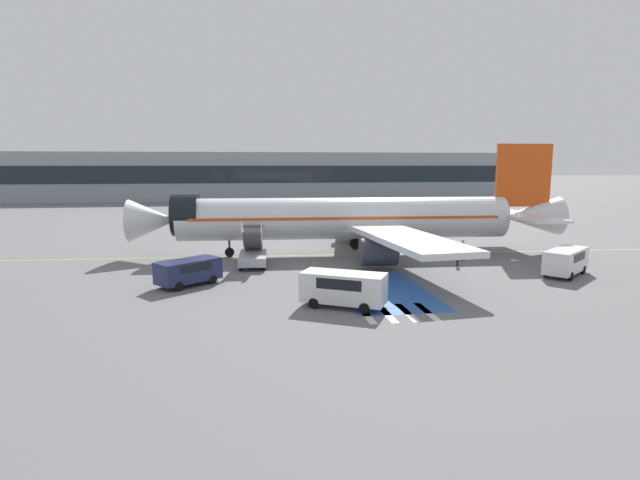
# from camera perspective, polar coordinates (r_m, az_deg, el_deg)

# --- Properties ---
(ground_plane) EXTENTS (600.00, 600.00, 0.00)m
(ground_plane) POSITION_cam_1_polar(r_m,az_deg,el_deg) (46.28, 3.85, -1.82)
(ground_plane) COLOR slate
(apron_leadline_yellow) EXTENTS (74.26, 3.72, 0.01)m
(apron_leadline_yellow) POSITION_cam_1_polar(r_m,az_deg,el_deg) (46.87, 2.77, -1.67)
(apron_leadline_yellow) COLOR gold
(apron_leadline_yellow) RESTS_ON ground_plane
(apron_stand_patch_blue) EXTENTS (5.79, 11.34, 0.01)m
(apron_stand_patch_blue) POSITION_cam_1_polar(r_m,az_deg,el_deg) (34.16, 7.12, -5.66)
(apron_stand_patch_blue) COLOR #2856A8
(apron_stand_patch_blue) RESTS_ON ground_plane
(apron_walkway_bar_0) EXTENTS (0.44, 3.60, 0.01)m
(apron_walkway_bar_0) POSITION_cam_1_polar(r_m,az_deg,el_deg) (28.67, 5.28, -8.44)
(apron_walkway_bar_0) COLOR silver
(apron_walkway_bar_0) RESTS_ON ground_plane
(apron_walkway_bar_1) EXTENTS (0.44, 3.60, 0.01)m
(apron_walkway_bar_1) POSITION_cam_1_polar(r_m,az_deg,el_deg) (28.97, 7.61, -8.30)
(apron_walkway_bar_1) COLOR silver
(apron_walkway_bar_1) RESTS_ON ground_plane
(apron_walkway_bar_2) EXTENTS (0.44, 3.60, 0.01)m
(apron_walkway_bar_2) POSITION_cam_1_polar(r_m,az_deg,el_deg) (29.32, 9.89, -8.15)
(apron_walkway_bar_2) COLOR silver
(apron_walkway_bar_2) RESTS_ON ground_plane
(apron_walkway_bar_3) EXTENTS (0.44, 3.60, 0.01)m
(apron_walkway_bar_3) POSITION_cam_1_polar(r_m,az_deg,el_deg) (29.70, 12.11, -7.99)
(apron_walkway_bar_3) COLOR silver
(apron_walkway_bar_3) RESTS_ON ground_plane
(airliner) EXTENTS (40.44, 34.24, 10.31)m
(airliner) POSITION_cam_1_polar(r_m,az_deg,el_deg) (46.48, 3.62, 2.46)
(airliner) COLOR silver
(airliner) RESTS_ON ground_plane
(boarding_stairs_forward) EXTENTS (2.43, 5.32, 3.97)m
(boarding_stairs_forward) POSITION_cam_1_polar(r_m,az_deg,el_deg) (41.83, -7.69, -1.64)
(boarding_stairs_forward) COLOR #ADB2BA
(boarding_stairs_forward) RESTS_ON ground_plane
(fuel_tanker) EXTENTS (9.83, 3.70, 3.66)m
(fuel_tanker) POSITION_cam_1_polar(r_m,az_deg,el_deg) (70.80, 6.79, 3.31)
(fuel_tanker) COLOR #38383D
(fuel_tanker) RESTS_ON ground_plane
(service_van_0) EXTENTS (5.29, 4.06, 2.08)m
(service_van_0) POSITION_cam_1_polar(r_m,az_deg,el_deg) (29.68, 2.70, -5.33)
(service_van_0) COLOR silver
(service_van_0) RESTS_ON ground_plane
(service_van_1) EXTENTS (4.63, 4.29, 1.82)m
(service_van_1) POSITION_cam_1_polar(r_m,az_deg,el_deg) (36.04, -14.80, -3.32)
(service_van_1) COLOR #1E234C
(service_van_1) RESTS_ON ground_plane
(service_van_2) EXTENTS (5.03, 4.55, 2.03)m
(service_van_2) POSITION_cam_1_polar(r_m,az_deg,el_deg) (42.30, 26.29, -2.03)
(service_van_2) COLOR silver
(service_van_2) RESTS_ON ground_plane
(ground_crew_0) EXTENTS (0.32, 0.47, 1.86)m
(ground_crew_0) POSITION_cam_1_polar(r_m,az_deg,el_deg) (45.56, 16.01, -0.93)
(ground_crew_0) COLOR black
(ground_crew_0) RESTS_ON ground_plane
(ground_crew_1) EXTENTS (0.45, 0.48, 1.63)m
(ground_crew_1) POSITION_cam_1_polar(r_m,az_deg,el_deg) (43.02, 15.48, -1.66)
(ground_crew_1) COLOR #191E38
(ground_crew_1) RESTS_ON ground_plane
(traffic_cone_0) EXTENTS (0.56, 0.56, 0.62)m
(traffic_cone_0) POSITION_cam_1_polar(r_m,az_deg,el_deg) (37.81, 3.07, -3.72)
(traffic_cone_0) COLOR orange
(traffic_cone_0) RESTS_ON ground_plane
(terminal_building) EXTENTS (123.37, 12.10, 11.06)m
(terminal_building) POSITION_cam_1_polar(r_m,az_deg,el_deg) (120.55, -7.08, 7.25)
(terminal_building) COLOR #89939E
(terminal_building) RESTS_ON ground_plane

